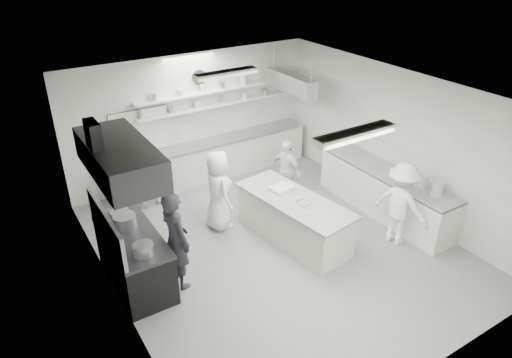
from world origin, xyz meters
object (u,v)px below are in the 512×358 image
cook_stove (176,240)px  prep_island (293,220)px  back_counter (212,160)px  stove (135,260)px  right_counter (385,193)px  cook_back (141,172)px

cook_stove → prep_island: bearing=-98.1°
back_counter → prep_island: back_counter is taller
stove → right_counter: (5.25, -0.60, 0.02)m
cook_stove → stove: bearing=47.3°
stove → back_counter: (2.90, 2.80, 0.01)m
stove → right_counter: size_ratio=0.55×
back_counter → right_counter: bearing=-55.3°
back_counter → cook_back: (-1.89, -0.37, 0.35)m
back_counter → prep_island: 3.20m
prep_island → cook_back: 3.48m
cook_back → prep_island: bearing=123.6°
prep_island → cook_back: (-2.00, 2.83, 0.38)m
back_counter → right_counter: size_ratio=1.52×
cook_back → back_counter: bearing=-170.5°
right_counter → cook_stove: bearing=177.7°
cook_stove → cook_back: 2.87m
stove → cook_stove: 0.85m
stove → back_counter: back_counter is taller
stove → right_counter: right_counter is taller
back_counter → stove: bearing=-136.0°
cook_back → stove: bearing=65.8°
stove → cook_back: size_ratio=1.12×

